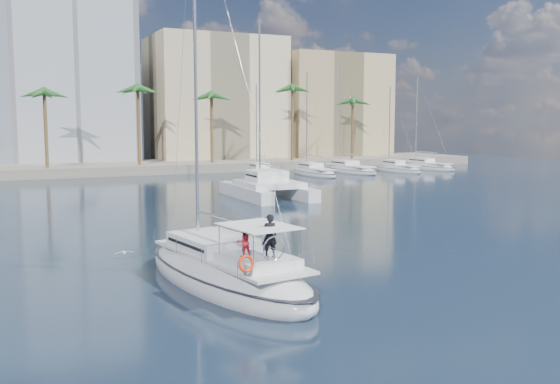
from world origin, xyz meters
TOP-DOWN VIEW (x-y plane):
  - ground at (0.00, 0.00)m, footprint 160.00×160.00m
  - quay at (0.00, 61.00)m, footprint 120.00×14.00m
  - building_beige at (22.00, 70.00)m, footprint 20.00×14.00m
  - building_tan_right at (42.00, 68.00)m, footprint 18.00×12.00m
  - palm_centre at (0.00, 57.00)m, footprint 3.60×3.60m
  - palm_right at (34.00, 57.00)m, footprint 3.60×3.60m
  - main_sloop at (-2.49, -0.83)m, footprint 5.72×12.70m
  - catamaran at (11.59, 26.35)m, footprint 5.79×11.14m
  - seagull at (-5.37, 6.17)m, footprint 0.98×0.42m
  - moored_yacht_a at (20.00, 47.00)m, footprint 3.37×9.52m
  - moored_yacht_b at (26.50, 45.00)m, footprint 3.32×10.83m
  - moored_yacht_c at (33.00, 47.00)m, footprint 3.98×12.33m
  - moored_yacht_d at (39.50, 45.00)m, footprint 3.52×9.55m
  - moored_yacht_e at (46.00, 47.00)m, footprint 4.61×11.11m

SIDE VIEW (x-z plane):
  - ground at x=0.00m, z-range 0.00..0.00m
  - moored_yacht_a at x=20.00m, z-range -5.95..5.95m
  - moored_yacht_b at x=26.50m, z-range -6.86..6.86m
  - moored_yacht_c at x=33.00m, z-range -7.77..7.77m
  - moored_yacht_d at x=39.50m, z-range -5.95..5.95m
  - moored_yacht_e at x=46.00m, z-range -6.86..6.86m
  - seagull at x=-5.37m, z-range 0.23..0.41m
  - main_sloop at x=-2.49m, z-range -8.55..9.64m
  - quay at x=0.00m, z-range 0.00..1.20m
  - catamaran at x=11.59m, z-range -6.96..9.20m
  - building_tan_right at x=42.00m, z-range 0.00..18.00m
  - building_beige at x=22.00m, z-range 0.00..20.00m
  - palm_centre at x=0.00m, z-range 4.13..16.43m
  - palm_right at x=34.00m, z-range 4.13..16.43m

